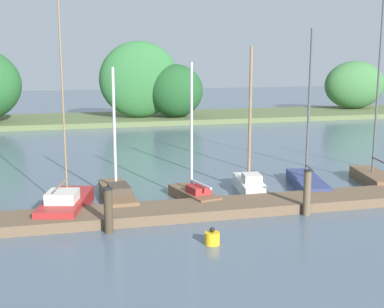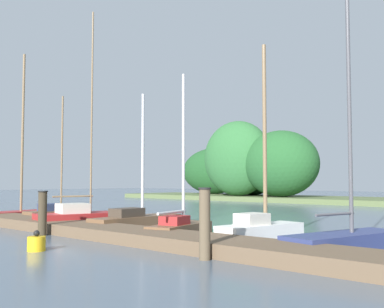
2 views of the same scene
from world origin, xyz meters
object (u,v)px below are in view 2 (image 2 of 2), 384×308
Objects in this scene: sailboat_0 at (19,209)px; sailboat_6 at (349,237)px; sailboat_4 at (181,226)px; mooring_piling_2 at (205,223)px; sailboat_1 at (58,214)px; mooring_piling_1 at (42,213)px; sailboat_5 at (262,227)px; channel_buoy_0 at (36,243)px; sailboat_2 at (86,217)px; sailboat_3 at (139,219)px.

sailboat_6 is (15.43, 1.11, -0.11)m from sailboat_0.
sailboat_4 is 3.25× the size of mooring_piling_2.
sailboat_1 is 3.83× the size of mooring_piling_1.
mooring_piling_1 is at bearing -178.83° from mooring_piling_2.
sailboat_5 reaches higher than mooring_piling_2.
sailboat_4 is 3.63× the size of mooring_piling_1.
channel_buoy_0 is at bearing -31.57° from mooring_piling_1.
mooring_piling_1 is 0.90× the size of mooring_piling_2.
mooring_piling_1 is (-8.68, -3.73, 0.40)m from sailboat_6.
sailboat_5 is 0.89× the size of sailboat_6.
sailboat_5 reaches higher than mooring_piling_1.
sailboat_6 is 12.54× the size of channel_buoy_0.
mooring_piling_2 is at bearing -142.76° from sailboat_4.
sailboat_2 is (3.10, -0.66, 0.04)m from sailboat_1.
sailboat_0 is 4.81× the size of mooring_piling_2.
sailboat_3 is 5.78m from channel_buoy_0.
sailboat_5 is 6.29m from channel_buoy_0.
sailboat_1 is 7.86m from sailboat_4.
sailboat_3 is 0.86× the size of sailboat_5.
sailboat_4 is 2.69m from sailboat_5.
sailboat_5 is at bearing -91.72° from sailboat_3.
sailboat_3 is 8.04m from sailboat_6.
sailboat_5 is at bearing 104.89° from sailboat_6.
sailboat_3 is 3.64m from mooring_piling_1.
channel_buoy_0 is (7.23, -4.97, -0.14)m from sailboat_1.
sailboat_2 is (5.50, -0.07, -0.07)m from sailboat_0.
sailboat_0 is at bearing 77.79° from sailboat_4.
sailboat_4 is at bearing 112.41° from sailboat_6.
sailboat_3 is at bearing -83.37° from sailboat_1.
mooring_piling_1 is (-0.64, -3.56, 0.39)m from sailboat_3.
sailboat_0 is 1.33× the size of sailboat_5.
mooring_piling_1 is 6.88m from mooring_piling_2.
sailboat_0 is 7.24m from mooring_piling_1.
sailboat_4 reaches higher than sailboat_3.
mooring_piling_2 is at bearing -92.40° from sailboat_2.
mooring_piling_2 is at bearing -102.70° from sailboat_1.
sailboat_2 is 4.76m from sailboat_4.
sailboat_2 is at bearing -97.42° from sailboat_0.
sailboat_3 is at bearing -47.69° from sailboat_2.
sailboat_5 reaches higher than sailboat_1.
sailboat_0 is 12.86m from sailboat_5.
mooring_piling_2 is 4.48m from channel_buoy_0.
sailboat_6 is at bearing 23.24° from mooring_piling_1.
sailboat_1 reaches higher than channel_buoy_0.
sailboat_2 is 5.97m from channel_buoy_0.
mooring_piling_2 is at bearing 166.65° from sailboat_6.
channel_buoy_0 is at bearing -159.90° from sailboat_3.
sailboat_0 reaches higher than sailboat_3.
sailboat_3 reaches higher than channel_buoy_0.
sailboat_2 is at bearing -99.53° from sailboat_1.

